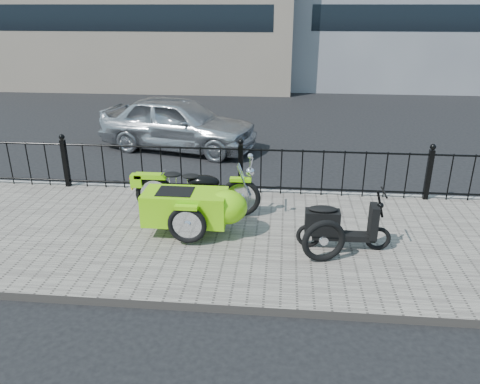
# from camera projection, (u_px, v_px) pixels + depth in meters

# --- Properties ---
(ground) EXTENTS (120.00, 120.00, 0.00)m
(ground) POSITION_uv_depth(u_px,v_px,m) (234.00, 227.00, 8.00)
(ground) COLOR black
(ground) RESTS_ON ground
(sidewalk) EXTENTS (30.00, 3.80, 0.12)m
(sidewalk) POSITION_uv_depth(u_px,v_px,m) (230.00, 237.00, 7.51)
(sidewalk) COLOR #655D55
(sidewalk) RESTS_ON ground
(curb) EXTENTS (30.00, 0.10, 0.12)m
(curb) POSITION_uv_depth(u_px,v_px,m) (241.00, 192.00, 9.30)
(curb) COLOR gray
(curb) RESTS_ON ground
(iron_fence) EXTENTS (14.11, 0.11, 1.08)m
(iron_fence) POSITION_uv_depth(u_px,v_px,m) (241.00, 170.00, 8.98)
(iron_fence) COLOR black
(iron_fence) RESTS_ON sidewalk
(motorcycle_sidecar) EXTENTS (2.28, 1.48, 0.98)m
(motorcycle_sidecar) POSITION_uv_depth(u_px,v_px,m) (198.00, 203.00, 7.44)
(motorcycle_sidecar) COLOR black
(motorcycle_sidecar) RESTS_ON sidewalk
(scooter) EXTENTS (1.40, 0.41, 0.95)m
(scooter) POSITION_uv_depth(u_px,v_px,m) (337.00, 226.00, 6.94)
(scooter) COLOR black
(scooter) RESTS_ON sidewalk
(spare_tire) EXTENTS (0.65, 0.27, 0.65)m
(spare_tire) POSITION_uv_depth(u_px,v_px,m) (324.00, 241.00, 6.59)
(spare_tire) COLOR black
(spare_tire) RESTS_ON sidewalk
(sedan_car) EXTENTS (4.32, 2.53, 1.38)m
(sedan_car) POSITION_uv_depth(u_px,v_px,m) (178.00, 123.00, 12.00)
(sedan_car) COLOR #B7B9BE
(sedan_car) RESTS_ON ground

